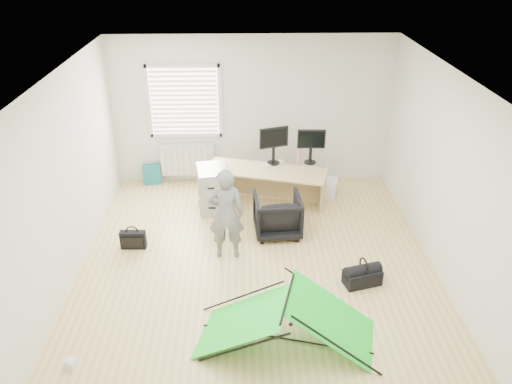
{
  "coord_description": "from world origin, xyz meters",
  "views": [
    {
      "loc": [
        -0.18,
        -5.83,
        4.24
      ],
      "look_at": [
        0.0,
        0.4,
        0.95
      ],
      "focal_mm": 35.0,
      "sensor_mm": 36.0,
      "label": 1
    }
  ],
  "objects_px": {
    "kite": "(287,319)",
    "person": "(226,214)",
    "monitor_left": "(274,150)",
    "laptop_bag": "(133,240)",
    "duffel_bag": "(362,277)",
    "desk": "(266,188)",
    "storage_crate": "(322,187)",
    "filing_cabinet": "(213,189)",
    "thermos": "(299,155)",
    "monitor_right": "(311,151)",
    "office_chair": "(277,215)"
  },
  "relations": [
    {
      "from": "filing_cabinet",
      "to": "kite",
      "type": "bearing_deg",
      "value": -81.55
    },
    {
      "from": "filing_cabinet",
      "to": "laptop_bag",
      "type": "distance_m",
      "value": 1.65
    },
    {
      "from": "monitor_right",
      "to": "laptop_bag",
      "type": "xyz_separation_m",
      "value": [
        -2.81,
        -1.49,
        -0.77
      ]
    },
    {
      "from": "thermos",
      "to": "laptop_bag",
      "type": "bearing_deg",
      "value": -150.07
    },
    {
      "from": "monitor_left",
      "to": "storage_crate",
      "type": "xyz_separation_m",
      "value": [
        0.89,
        0.14,
        -0.78
      ]
    },
    {
      "from": "laptop_bag",
      "to": "duffel_bag",
      "type": "bearing_deg",
      "value": -14.4
    },
    {
      "from": "kite",
      "to": "storage_crate",
      "type": "distance_m",
      "value": 3.72
    },
    {
      "from": "laptop_bag",
      "to": "storage_crate",
      "type": "bearing_deg",
      "value": 30.0
    },
    {
      "from": "storage_crate",
      "to": "laptop_bag",
      "type": "bearing_deg",
      "value": -152.05
    },
    {
      "from": "office_chair",
      "to": "kite",
      "type": "height_order",
      "value": "office_chair"
    },
    {
      "from": "desk",
      "to": "laptop_bag",
      "type": "bearing_deg",
      "value": -133.35
    },
    {
      "from": "monitor_left",
      "to": "storage_crate",
      "type": "distance_m",
      "value": 1.19
    },
    {
      "from": "monitor_left",
      "to": "thermos",
      "type": "height_order",
      "value": "monitor_left"
    },
    {
      "from": "kite",
      "to": "person",
      "type": "bearing_deg",
      "value": 127.39
    },
    {
      "from": "storage_crate",
      "to": "laptop_bag",
      "type": "height_order",
      "value": "storage_crate"
    },
    {
      "from": "duffel_bag",
      "to": "desk",
      "type": "bearing_deg",
      "value": 103.24
    },
    {
      "from": "desk",
      "to": "monitor_right",
      "type": "height_order",
      "value": "monitor_right"
    },
    {
      "from": "storage_crate",
      "to": "filing_cabinet",
      "type": "bearing_deg",
      "value": -166.67
    },
    {
      "from": "monitor_right",
      "to": "duffel_bag",
      "type": "height_order",
      "value": "monitor_right"
    },
    {
      "from": "monitor_right",
      "to": "duffel_bag",
      "type": "distance_m",
      "value": 2.61
    },
    {
      "from": "filing_cabinet",
      "to": "thermos",
      "type": "height_order",
      "value": "thermos"
    },
    {
      "from": "thermos",
      "to": "monitor_left",
      "type": "bearing_deg",
      "value": -177.73
    },
    {
      "from": "filing_cabinet",
      "to": "monitor_left",
      "type": "xyz_separation_m",
      "value": [
        1.03,
        0.32,
        0.55
      ]
    },
    {
      "from": "monitor_right",
      "to": "kite",
      "type": "relative_size",
      "value": 0.23
    },
    {
      "from": "person",
      "to": "duffel_bag",
      "type": "bearing_deg",
      "value": 158.23
    },
    {
      "from": "desk",
      "to": "monitor_left",
      "type": "bearing_deg",
      "value": 78.25
    },
    {
      "from": "filing_cabinet",
      "to": "person",
      "type": "relative_size",
      "value": 0.54
    },
    {
      "from": "desk",
      "to": "duffel_bag",
      "type": "xyz_separation_m",
      "value": [
        1.2,
        -2.18,
        -0.23
      ]
    },
    {
      "from": "storage_crate",
      "to": "duffel_bag",
      "type": "distance_m",
      "value": 2.59
    },
    {
      "from": "monitor_right",
      "to": "laptop_bag",
      "type": "distance_m",
      "value": 3.27
    },
    {
      "from": "duffel_bag",
      "to": "monitor_right",
      "type": "bearing_deg",
      "value": 84.4
    },
    {
      "from": "filing_cabinet",
      "to": "laptop_bag",
      "type": "height_order",
      "value": "filing_cabinet"
    },
    {
      "from": "kite",
      "to": "thermos",
      "type": "bearing_deg",
      "value": 96.76
    },
    {
      "from": "person",
      "to": "laptop_bag",
      "type": "xyz_separation_m",
      "value": [
        -1.41,
        0.23,
        -0.55
      ]
    },
    {
      "from": "monitor_right",
      "to": "duffel_bag",
      "type": "xyz_separation_m",
      "value": [
        0.43,
        -2.45,
        -0.8
      ]
    },
    {
      "from": "filing_cabinet",
      "to": "person",
      "type": "distance_m",
      "value": 1.46
    },
    {
      "from": "desk",
      "to": "office_chair",
      "type": "bearing_deg",
      "value": -65.19
    },
    {
      "from": "monitor_right",
      "to": "filing_cabinet",
      "type": "bearing_deg",
      "value": -166.71
    },
    {
      "from": "desk",
      "to": "filing_cabinet",
      "type": "bearing_deg",
      "value": -160.93
    },
    {
      "from": "monitor_left",
      "to": "office_chair",
      "type": "relative_size",
      "value": 0.7
    },
    {
      "from": "monitor_left",
      "to": "duffel_bag",
      "type": "relative_size",
      "value": 1.03
    },
    {
      "from": "monitor_left",
      "to": "kite",
      "type": "relative_size",
      "value": 0.25
    },
    {
      "from": "monitor_left",
      "to": "office_chair",
      "type": "xyz_separation_m",
      "value": [
        0.0,
        -1.13,
        -0.6
      ]
    },
    {
      "from": "desk",
      "to": "person",
      "type": "distance_m",
      "value": 1.63
    },
    {
      "from": "desk",
      "to": "storage_crate",
      "type": "bearing_deg",
      "value": 37.01
    },
    {
      "from": "thermos",
      "to": "duffel_bag",
      "type": "bearing_deg",
      "value": -75.85
    },
    {
      "from": "kite",
      "to": "storage_crate",
      "type": "xyz_separation_m",
      "value": [
        0.94,
        3.59,
        -0.17
      ]
    },
    {
      "from": "laptop_bag",
      "to": "duffel_bag",
      "type": "distance_m",
      "value": 3.37
    },
    {
      "from": "filing_cabinet",
      "to": "laptop_bag",
      "type": "bearing_deg",
      "value": -143.29
    },
    {
      "from": "monitor_left",
      "to": "storage_crate",
      "type": "height_order",
      "value": "monitor_left"
    }
  ]
}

